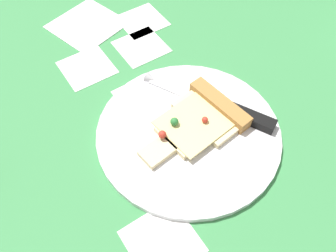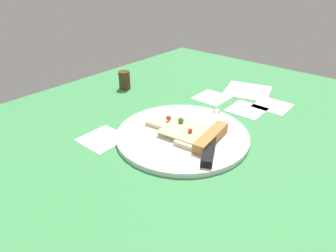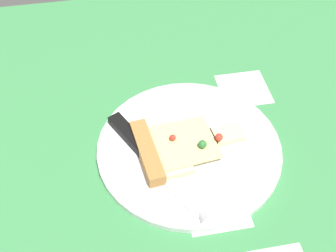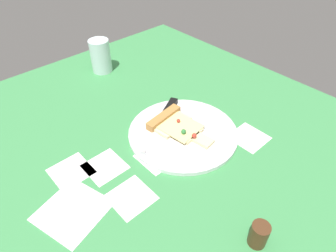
{
  "view_description": "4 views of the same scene",
  "coord_description": "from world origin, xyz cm",
  "px_view_note": "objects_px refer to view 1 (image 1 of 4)",
  "views": [
    {
      "loc": [
        27.33,
        33.05,
        47.97
      ],
      "look_at": [
        8.86,
        5.21,
        1.64
      ],
      "focal_mm": 37.93,
      "sensor_mm": 36.0,
      "label": 1
    },
    {
      "loc": [
        -28.27,
        53.25,
        34.69
      ],
      "look_at": [
        9.45,
        8.96,
        2.34
      ],
      "focal_mm": 31.51,
      "sensor_mm": 36.0,
      "label": 2
    },
    {
      "loc": [
        -4.56,
        -33.82,
        54.14
      ],
      "look_at": [
        3.35,
        9.84,
        3.98
      ],
      "focal_mm": 45.0,
      "sensor_mm": 36.0,
      "label": 3
    },
    {
      "loc": [
        47.82,
        -36.06,
        54.24
      ],
      "look_at": [
        2.65,
        5.38,
        1.88
      ],
      "focal_mm": 31.36,
      "sensor_mm": 36.0,
      "label": 4
    }
  ],
  "objects_px": {
    "plate": "(188,133)",
    "pizza_slice": "(200,119)",
    "knife": "(220,106)",
    "napkin": "(87,24)"
  },
  "relations": [
    {
      "from": "plate",
      "to": "pizza_slice",
      "type": "xyz_separation_m",
      "value": [
        -0.03,
        -0.0,
        0.01
      ]
    },
    {
      "from": "plate",
      "to": "pizza_slice",
      "type": "height_order",
      "value": "pizza_slice"
    },
    {
      "from": "pizza_slice",
      "to": "knife",
      "type": "distance_m",
      "value": 0.05
    },
    {
      "from": "pizza_slice",
      "to": "napkin",
      "type": "relative_size",
      "value": 1.4
    },
    {
      "from": "plate",
      "to": "knife",
      "type": "bearing_deg",
      "value": -172.65
    },
    {
      "from": "plate",
      "to": "knife",
      "type": "xyz_separation_m",
      "value": [
        -0.07,
        -0.01,
        0.01
      ]
    },
    {
      "from": "plate",
      "to": "pizza_slice",
      "type": "bearing_deg",
      "value": -172.22
    },
    {
      "from": "knife",
      "to": "napkin",
      "type": "xyz_separation_m",
      "value": [
        0.09,
        -0.34,
        -0.02
      ]
    },
    {
      "from": "plate",
      "to": "napkin",
      "type": "distance_m",
      "value": 0.34
    },
    {
      "from": "knife",
      "to": "napkin",
      "type": "distance_m",
      "value": 0.35
    }
  ]
}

